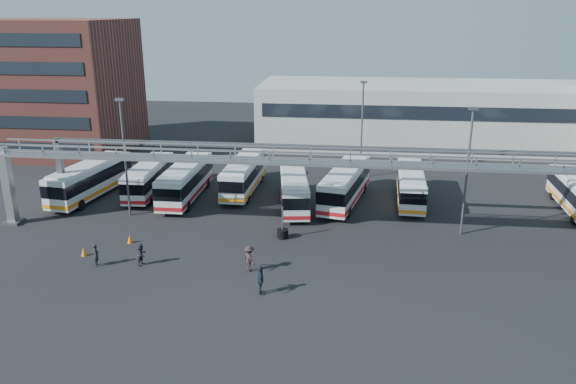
# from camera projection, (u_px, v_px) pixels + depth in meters

# --- Properties ---
(ground) EXTENTS (140.00, 140.00, 0.00)m
(ground) POSITION_uv_depth(u_px,v_px,m) (304.00, 264.00, 39.74)
(ground) COLOR black
(ground) RESTS_ON ground
(gantry) EXTENTS (51.40, 5.15, 7.10)m
(gantry) POSITION_uv_depth(u_px,v_px,m) (311.00, 167.00, 43.57)
(gantry) COLOR gray
(gantry) RESTS_ON ground
(apartment_building) EXTENTS (18.00, 15.00, 16.00)m
(apartment_building) POSITION_uv_depth(u_px,v_px,m) (53.00, 87.00, 69.37)
(apartment_building) COLOR brown
(apartment_building) RESTS_ON ground
(warehouse) EXTENTS (42.00, 14.00, 8.00)m
(warehouse) POSITION_uv_depth(u_px,v_px,m) (422.00, 115.00, 73.00)
(warehouse) COLOR #9E9E99
(warehouse) RESTS_ON ground
(light_pole_left) EXTENTS (0.70, 0.35, 10.21)m
(light_pole_left) POSITION_uv_depth(u_px,v_px,m) (124.00, 151.00, 47.30)
(light_pole_left) COLOR #4C4F54
(light_pole_left) RESTS_ON ground
(light_pole_mid) EXTENTS (0.70, 0.35, 10.21)m
(light_pole_mid) POSITION_uv_depth(u_px,v_px,m) (468.00, 165.00, 43.22)
(light_pole_mid) COLOR #4C4F54
(light_pole_mid) RESTS_ON ground
(light_pole_back) EXTENTS (0.70, 0.35, 10.21)m
(light_pole_back) POSITION_uv_depth(u_px,v_px,m) (362.00, 125.00, 58.27)
(light_pole_back) COLOR #4C4F54
(light_pole_back) RESTS_ON ground
(bus_0) EXTENTS (3.99, 11.26, 3.35)m
(bus_0) POSITION_uv_depth(u_px,v_px,m) (90.00, 179.00, 53.16)
(bus_0) COLOR silver
(bus_0) RESTS_ON ground
(bus_1) EXTENTS (2.81, 10.10, 3.04)m
(bus_1) POSITION_uv_depth(u_px,v_px,m) (149.00, 177.00, 54.32)
(bus_1) COLOR silver
(bus_1) RESTS_ON ground
(bus_2) EXTENTS (2.58, 10.98, 3.33)m
(bus_2) POSITION_uv_depth(u_px,v_px,m) (186.00, 180.00, 52.80)
(bus_2) COLOR silver
(bus_2) RESTS_ON ground
(bus_3) EXTENTS (2.73, 10.64, 3.21)m
(bus_3) POSITION_uv_depth(u_px,v_px,m) (244.00, 174.00, 54.93)
(bus_3) COLOR silver
(bus_3) RESTS_ON ground
(bus_4) EXTENTS (3.82, 10.37, 3.08)m
(bus_4) POSITION_uv_depth(u_px,v_px,m) (294.00, 189.00, 50.71)
(bus_4) COLOR silver
(bus_4) RESTS_ON ground
(bus_5) EXTENTS (4.69, 11.31, 3.35)m
(bus_5) POSITION_uv_depth(u_px,v_px,m) (345.00, 184.00, 51.51)
(bus_5) COLOR silver
(bus_5) RESTS_ON ground
(bus_6) EXTENTS (2.77, 10.12, 3.04)m
(bus_6) POSITION_uv_depth(u_px,v_px,m) (411.00, 185.00, 51.93)
(bus_6) COLOR silver
(bus_6) RESTS_ON ground
(pedestrian_a) EXTENTS (0.55, 0.69, 1.64)m
(pedestrian_a) POSITION_uv_depth(u_px,v_px,m) (96.00, 255.00, 39.21)
(pedestrian_a) COLOR black
(pedestrian_a) RESTS_ON ground
(pedestrian_b) EXTENTS (0.82, 0.92, 1.58)m
(pedestrian_b) POSITION_uv_depth(u_px,v_px,m) (142.00, 254.00, 39.34)
(pedestrian_b) COLOR #251F2C
(pedestrian_b) RESTS_ON ground
(pedestrian_c) EXTENTS (1.31, 1.35, 1.85)m
(pedestrian_c) POSITION_uv_depth(u_px,v_px,m) (249.00, 258.00, 38.39)
(pedestrian_c) COLOR #312022
(pedestrian_c) RESTS_ON ground
(pedestrian_d) EXTENTS (0.74, 1.20, 1.91)m
(pedestrian_d) POSITION_uv_depth(u_px,v_px,m) (261.00, 280.00, 35.26)
(pedestrian_d) COLOR #1C2633
(pedestrian_d) RESTS_ON ground
(cone_left) EXTENTS (0.42, 0.42, 0.66)m
(cone_left) POSITION_uv_depth(u_px,v_px,m) (84.00, 252.00, 40.93)
(cone_left) COLOR orange
(cone_left) RESTS_ON ground
(cone_right) EXTENTS (0.47, 0.47, 0.65)m
(cone_right) POSITION_uv_depth(u_px,v_px,m) (130.00, 239.00, 43.19)
(cone_right) COLOR orange
(cone_right) RESTS_ON ground
(tire_stack) EXTENTS (0.91, 0.91, 2.59)m
(tire_stack) POSITION_uv_depth(u_px,v_px,m) (283.00, 233.00, 44.09)
(tire_stack) COLOR black
(tire_stack) RESTS_ON ground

